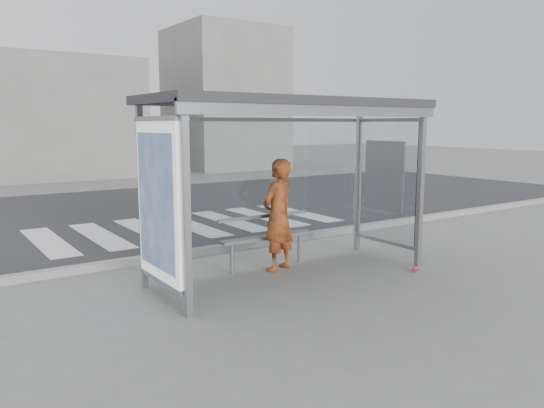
{
  "coord_description": "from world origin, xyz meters",
  "views": [
    {
      "loc": [
        -4.55,
        -6.19,
        2.25
      ],
      "look_at": [
        -0.2,
        0.2,
        1.08
      ],
      "focal_mm": 35.0,
      "sensor_mm": 36.0,
      "label": 1
    }
  ],
  "objects_px": {
    "person": "(278,215)",
    "bench": "(267,237)",
    "bus_shelter": "(268,143)",
    "soda_can": "(415,269)"
  },
  "relations": [
    {
      "from": "bus_shelter",
      "to": "person",
      "type": "bearing_deg",
      "value": 38.32
    },
    {
      "from": "person",
      "to": "soda_can",
      "type": "xyz_separation_m",
      "value": [
        1.69,
        -1.28,
        -0.83
      ]
    },
    {
      "from": "person",
      "to": "soda_can",
      "type": "relative_size",
      "value": 13.34
    },
    {
      "from": "bus_shelter",
      "to": "bench",
      "type": "height_order",
      "value": "bus_shelter"
    },
    {
      "from": "person",
      "to": "bench",
      "type": "height_order",
      "value": "person"
    },
    {
      "from": "bench",
      "to": "soda_can",
      "type": "xyz_separation_m",
      "value": [
        1.77,
        -1.47,
        -0.47
      ]
    },
    {
      "from": "bus_shelter",
      "to": "bench",
      "type": "xyz_separation_m",
      "value": [
        0.33,
        0.52,
        -1.48
      ]
    },
    {
      "from": "person",
      "to": "soda_can",
      "type": "height_order",
      "value": "person"
    },
    {
      "from": "person",
      "to": "bench",
      "type": "distance_m",
      "value": 0.42
    },
    {
      "from": "bus_shelter",
      "to": "soda_can",
      "type": "bearing_deg",
      "value": -24.36
    }
  ]
}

